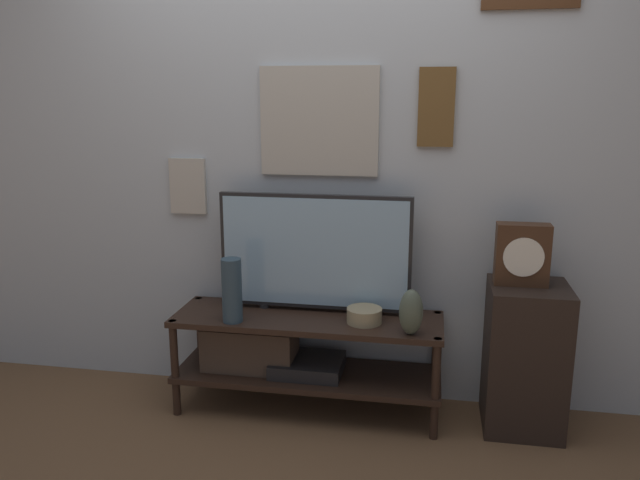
{
  "coord_description": "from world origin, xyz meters",
  "views": [
    {
      "loc": [
        0.59,
        -2.66,
        1.6
      ],
      "look_at": [
        0.06,
        0.25,
        0.91
      ],
      "focal_mm": 35.0,
      "sensor_mm": 36.0,
      "label": 1
    }
  ],
  "objects_px": {
    "vase_urn_stoneware": "(411,312)",
    "vase_tall_ceramic": "(232,290)",
    "mantel_clock": "(522,255)",
    "television": "(315,252)",
    "vase_wide_bowl": "(364,315)"
  },
  "relations": [
    {
      "from": "vase_urn_stoneware",
      "to": "vase_tall_ceramic",
      "type": "bearing_deg",
      "value": 179.05
    },
    {
      "from": "mantel_clock",
      "to": "vase_urn_stoneware",
      "type": "bearing_deg",
      "value": -159.52
    },
    {
      "from": "television",
      "to": "vase_tall_ceramic",
      "type": "bearing_deg",
      "value": -148.81
    },
    {
      "from": "television",
      "to": "vase_tall_ceramic",
      "type": "xyz_separation_m",
      "value": [
        -0.37,
        -0.22,
        -0.15
      ]
    },
    {
      "from": "television",
      "to": "vase_wide_bowl",
      "type": "xyz_separation_m",
      "value": [
        0.27,
        -0.12,
        -0.28
      ]
    },
    {
      "from": "television",
      "to": "vase_urn_stoneware",
      "type": "distance_m",
      "value": 0.59
    },
    {
      "from": "vase_urn_stoneware",
      "to": "vase_tall_ceramic",
      "type": "relative_size",
      "value": 0.69
    },
    {
      "from": "vase_wide_bowl",
      "to": "vase_tall_ceramic",
      "type": "relative_size",
      "value": 0.54
    },
    {
      "from": "vase_urn_stoneware",
      "to": "mantel_clock",
      "type": "distance_m",
      "value": 0.59
    },
    {
      "from": "television",
      "to": "vase_tall_ceramic",
      "type": "relative_size",
      "value": 3.07
    },
    {
      "from": "mantel_clock",
      "to": "television",
      "type": "bearing_deg",
      "value": 177.1
    },
    {
      "from": "vase_tall_ceramic",
      "to": "mantel_clock",
      "type": "distance_m",
      "value": 1.4
    },
    {
      "from": "television",
      "to": "vase_wide_bowl",
      "type": "relative_size",
      "value": 5.68
    },
    {
      "from": "vase_urn_stoneware",
      "to": "vase_tall_ceramic",
      "type": "distance_m",
      "value": 0.87
    },
    {
      "from": "vase_tall_ceramic",
      "to": "television",
      "type": "bearing_deg",
      "value": 31.19
    }
  ]
}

